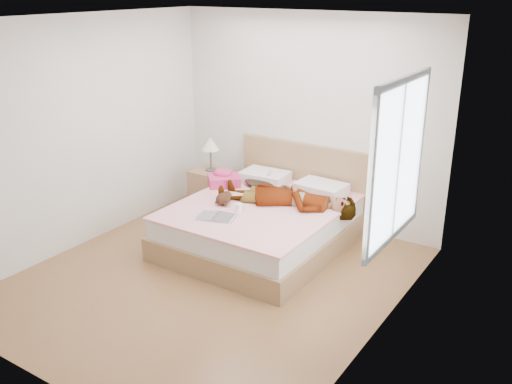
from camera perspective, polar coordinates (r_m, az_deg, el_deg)
ground at (r=6.03m, az=-4.49°, el=-8.62°), size 4.00×4.00×0.00m
woman at (r=6.56m, az=3.17°, el=-0.15°), size 1.71×0.97×0.22m
hair at (r=7.22m, az=1.06°, el=1.27°), size 0.64×0.71×0.09m
phone at (r=7.11m, az=1.33°, el=1.93°), size 0.06×0.09×0.05m
room_shell at (r=4.89m, az=14.00°, el=2.95°), size 4.00×4.00×4.00m
bed at (r=6.67m, az=0.87°, el=-2.96°), size 1.80×2.08×1.00m
towel at (r=7.13m, az=-3.26°, el=1.32°), size 0.49×0.49×0.20m
magazine at (r=6.18m, az=-4.09°, el=-2.48°), size 0.49×0.40×0.02m
coffee_mug at (r=6.32m, az=-1.64°, el=-1.55°), size 0.12×0.09×0.09m
plush_toy at (r=6.52m, az=-3.23°, el=-0.63°), size 0.18×0.26×0.14m
nightstand at (r=7.56m, az=-4.46°, el=0.42°), size 0.49×0.44×1.04m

